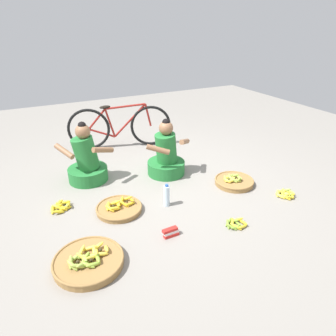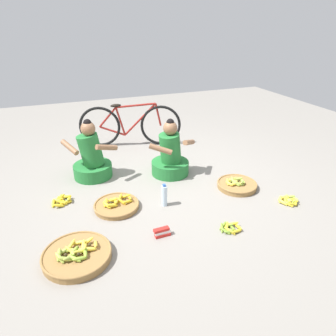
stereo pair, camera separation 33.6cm
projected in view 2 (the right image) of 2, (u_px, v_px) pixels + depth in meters
The scene contains 12 objects.
ground_plane at pixel (163, 186), 3.99m from camera, with size 10.00×10.00×0.00m, color gray.
vendor_woman_front at pixel (170, 157), 4.19m from camera, with size 0.73×0.52×0.80m.
vendor_woman_behind at pixel (92, 159), 4.11m from camera, with size 0.71×0.54×0.82m.
bicycle_leaning at pixel (130, 125), 5.11m from camera, with size 1.65×0.53×0.73m.
banana_basket_mid_right at pixel (77, 255), 2.75m from camera, with size 0.63×0.63×0.15m.
banana_basket_front_center at pixel (237, 185), 3.92m from camera, with size 0.51×0.51×0.14m.
banana_basket_near_bicycle at pixel (117, 205), 3.50m from camera, with size 0.52×0.52×0.13m.
loose_bananas_back_left at pixel (289, 200), 3.61m from camera, with size 0.27×0.24×0.08m.
loose_bananas_front_left at pixel (230, 228), 3.14m from camera, with size 0.25×0.21×0.08m.
loose_bananas_front_right at pixel (62, 200), 3.61m from camera, with size 0.26×0.24×0.09m.
water_bottle at pixel (164, 196), 3.51m from camera, with size 0.07×0.07×0.28m.
packet_carton_stack at pixel (162, 232), 3.05m from camera, with size 0.17×0.06×0.09m.
Camera 2 is at (-1.18, -3.27, 1.97)m, focal length 32.54 mm.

